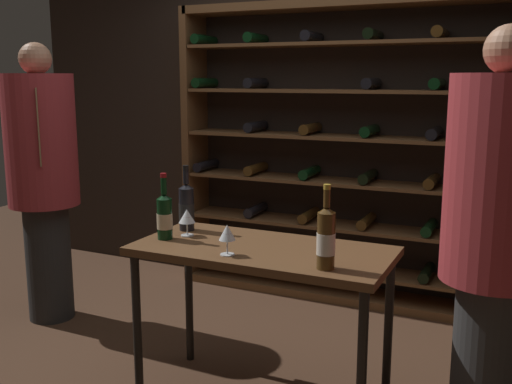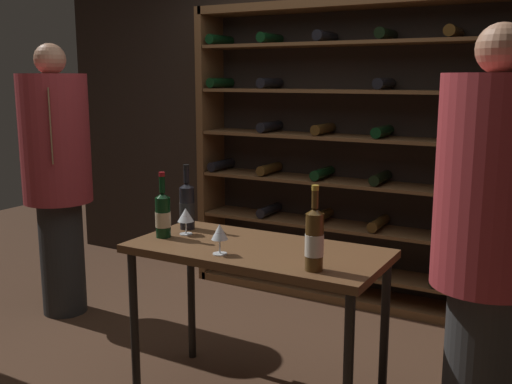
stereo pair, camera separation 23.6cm
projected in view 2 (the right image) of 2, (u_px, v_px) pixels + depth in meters
The scene contains 11 objects.
ground_plane at pixel (215, 372), 3.39m from camera, with size 9.30×9.30×0.00m, color #472D1E.
back_wall at pixel (332, 118), 4.55m from camera, with size 5.14×0.10×2.67m, color black.
wine_rack at pixel (352, 156), 4.30m from camera, with size 2.48×0.32×2.17m.
tasting_table at pixel (257, 265), 2.94m from camera, with size 1.26×0.60×0.82m.
person_guest_plum_blouse at pixel (57, 169), 4.08m from camera, with size 0.46×0.46×1.86m.
person_guest_blue_shirt at pixel (488, 233), 2.43m from camera, with size 0.44×0.44×1.85m.
wine_bottle_black_capsule at pixel (163, 214), 3.09m from camera, with size 0.08×0.08×0.34m.
wine_bottle_amber_reserve at pixel (187, 206), 3.26m from camera, with size 0.08×0.08×0.36m.
wine_bottle_green_slim at pixel (314, 239), 2.55m from camera, with size 0.08×0.08×0.37m.
wine_glass_stemmed_left at pixel (186, 216), 3.15m from camera, with size 0.09×0.09×0.14m.
wine_glass_stemmed_right at pixel (220, 233), 2.79m from camera, with size 0.08×0.08×0.15m.
Camera 2 is at (1.73, -2.63, 1.64)m, focal length 42.01 mm.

